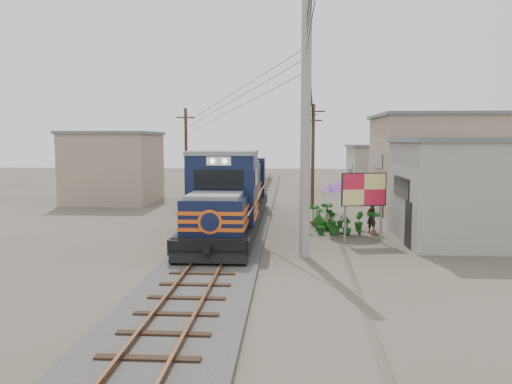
# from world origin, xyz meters

# --- Properties ---
(ground) EXTENTS (120.00, 120.00, 0.00)m
(ground) POSITION_xyz_m (0.00, 0.00, 0.00)
(ground) COLOR #473F35
(ground) RESTS_ON ground
(ballast) EXTENTS (3.60, 70.00, 0.16)m
(ballast) POSITION_xyz_m (0.00, 10.00, 0.08)
(ballast) COLOR #595651
(ballast) RESTS_ON ground
(track) EXTENTS (1.15, 70.00, 0.12)m
(track) POSITION_xyz_m (0.00, 10.00, 0.26)
(track) COLOR #51331E
(track) RESTS_ON ground
(locomotive) EXTENTS (2.96, 16.10, 3.99)m
(locomotive) POSITION_xyz_m (0.00, 5.24, 1.74)
(locomotive) COLOR black
(locomotive) RESTS_ON ground
(utility_pole_main) EXTENTS (0.40, 0.40, 10.00)m
(utility_pole_main) POSITION_xyz_m (3.50, -0.50, 5.00)
(utility_pole_main) COLOR #9E9B93
(utility_pole_main) RESTS_ON ground
(wooden_pole_mid) EXTENTS (1.60, 0.24, 7.00)m
(wooden_pole_mid) POSITION_xyz_m (4.50, 14.00, 3.68)
(wooden_pole_mid) COLOR #4C3826
(wooden_pole_mid) RESTS_ON ground
(wooden_pole_far) EXTENTS (1.60, 0.24, 7.50)m
(wooden_pole_far) POSITION_xyz_m (4.80, 28.00, 3.93)
(wooden_pole_far) COLOR #4C3826
(wooden_pole_far) RESTS_ON ground
(wooden_pole_left) EXTENTS (1.60, 0.24, 7.00)m
(wooden_pole_left) POSITION_xyz_m (-5.00, 18.00, 3.68)
(wooden_pole_left) COLOR #4C3826
(wooden_pole_left) RESTS_ON ground
(power_lines) EXTENTS (9.65, 19.00, 3.30)m
(power_lines) POSITION_xyz_m (-0.14, 8.49, 7.56)
(power_lines) COLOR black
(power_lines) RESTS_ON ground
(shophouse_front) EXTENTS (7.35, 6.30, 4.70)m
(shophouse_front) POSITION_xyz_m (11.50, 3.00, 2.36)
(shophouse_front) COLOR gray
(shophouse_front) RESTS_ON ground
(shophouse_mid) EXTENTS (8.40, 7.35, 6.20)m
(shophouse_mid) POSITION_xyz_m (12.50, 12.00, 3.11)
(shophouse_mid) COLOR gray
(shophouse_mid) RESTS_ON ground
(shophouse_back) EXTENTS (6.30, 6.30, 4.20)m
(shophouse_back) POSITION_xyz_m (11.00, 22.00, 2.11)
(shophouse_back) COLOR gray
(shophouse_back) RESTS_ON ground
(shophouse_left) EXTENTS (6.30, 6.30, 5.20)m
(shophouse_left) POSITION_xyz_m (-10.00, 16.00, 2.61)
(shophouse_left) COLOR gray
(shophouse_left) RESTS_ON ground
(billboard) EXTENTS (2.03, 0.53, 3.16)m
(billboard) POSITION_xyz_m (6.19, 2.26, 2.32)
(billboard) COLOR #99999E
(billboard) RESTS_ON ground
(market_umbrella) EXTENTS (2.70, 2.70, 2.76)m
(market_umbrella) POSITION_xyz_m (5.63, 4.42, 2.43)
(market_umbrella) COLOR black
(market_umbrella) RESTS_ON ground
(vendor) EXTENTS (0.67, 0.61, 1.54)m
(vendor) POSITION_xyz_m (6.98, 4.85, 0.77)
(vendor) COLOR black
(vendor) RESTS_ON ground
(plant_nursery) EXTENTS (3.20, 3.23, 1.13)m
(plant_nursery) POSITION_xyz_m (4.87, 5.17, 0.48)
(plant_nursery) COLOR #1C601B
(plant_nursery) RESTS_ON ground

